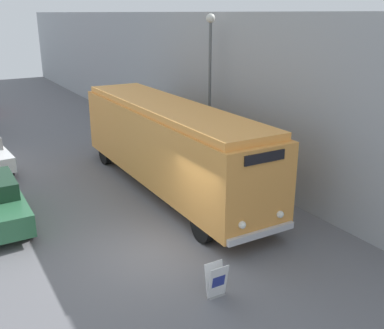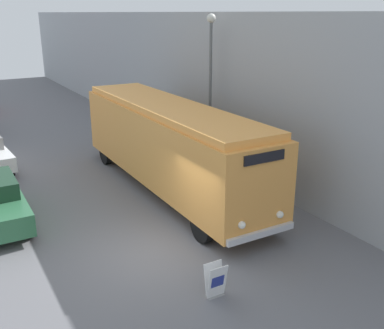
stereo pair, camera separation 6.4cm
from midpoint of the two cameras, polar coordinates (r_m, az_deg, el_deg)
ground_plane at (r=13.18m, az=-4.81°, el=-11.18°), size 80.00×80.00×0.00m
building_wall_right at (r=23.27m, az=-2.38°, el=10.65°), size 0.30×60.00×6.59m
vintage_bus at (r=16.99m, az=-3.13°, el=2.82°), size 2.44×11.44×3.37m
sign_board at (r=11.20m, az=2.96°, el=-14.54°), size 0.51×0.33×0.87m
streetlamp at (r=18.82m, az=2.19°, el=11.59°), size 0.36×0.36×6.53m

